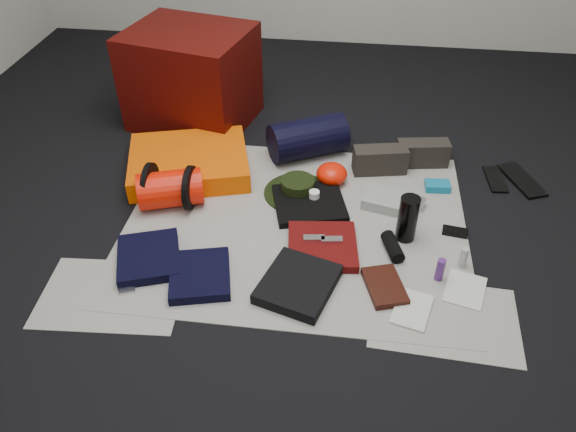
# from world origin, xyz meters

# --- Properties ---
(floor) EXTENTS (4.50, 4.50, 0.02)m
(floor) POSITION_xyz_m (0.00, 0.00, -0.01)
(floor) COLOR black
(floor) RESTS_ON ground
(newspaper_mat) EXTENTS (1.60, 1.30, 0.01)m
(newspaper_mat) POSITION_xyz_m (0.00, 0.00, 0.00)
(newspaper_mat) COLOR #BBB7AC
(newspaper_mat) RESTS_ON floor
(newspaper_sheet_front_left) EXTENTS (0.61, 0.44, 0.00)m
(newspaper_sheet_front_left) POSITION_xyz_m (-0.70, -0.55, 0.00)
(newspaper_sheet_front_left) COLOR #BBB7AC
(newspaper_sheet_front_left) RESTS_ON floor
(newspaper_sheet_front_right) EXTENTS (0.60, 0.43, 0.00)m
(newspaper_sheet_front_right) POSITION_xyz_m (0.65, -0.50, 0.00)
(newspaper_sheet_front_right) COLOR #BBB7AC
(newspaper_sheet_front_right) RESTS_ON floor
(red_cabinet) EXTENTS (0.77, 0.69, 0.55)m
(red_cabinet) POSITION_xyz_m (-0.72, 0.92, 0.28)
(red_cabinet) COLOR #470805
(red_cabinet) RESTS_ON floor
(sleeping_pad) EXTENTS (0.72, 0.65, 0.11)m
(sleeping_pad) POSITION_xyz_m (-0.61, 0.36, 0.06)
(sleeping_pad) COLOR #F95D02
(sleeping_pad) RESTS_ON newspaper_mat
(stuff_sack) EXTENTS (0.35, 0.27, 0.18)m
(stuff_sack) POSITION_xyz_m (-0.62, 0.07, 0.10)
(stuff_sack) COLOR red
(stuff_sack) RESTS_ON newspaper_mat
(sack_strap_left) EXTENTS (0.02, 0.22, 0.22)m
(sack_strap_left) POSITION_xyz_m (-0.72, 0.07, 0.11)
(sack_strap_left) COLOR black
(sack_strap_left) RESTS_ON newspaper_mat
(sack_strap_right) EXTENTS (0.02, 0.22, 0.22)m
(sack_strap_right) POSITION_xyz_m (-0.52, 0.07, 0.11)
(sack_strap_right) COLOR black
(sack_strap_right) RESTS_ON newspaper_mat
(navy_duffel) EXTENTS (0.47, 0.38, 0.22)m
(navy_duffel) POSITION_xyz_m (-0.01, 0.60, 0.11)
(navy_duffel) COLOR black
(navy_duffel) RESTS_ON newspaper_mat
(boonie_brim) EXTENTS (0.45, 0.45, 0.01)m
(boonie_brim) POSITION_xyz_m (-0.02, 0.23, 0.01)
(boonie_brim) COLOR black
(boonie_brim) RESTS_ON newspaper_mat
(boonie_crown) EXTENTS (0.17, 0.17, 0.07)m
(boonie_crown) POSITION_xyz_m (-0.02, 0.23, 0.05)
(boonie_crown) COLOR black
(boonie_crown) RESTS_ON boonie_brim
(hiking_boot_left) EXTENTS (0.30, 0.16, 0.14)m
(hiking_boot_left) POSITION_xyz_m (0.39, 0.49, 0.08)
(hiking_boot_left) COLOR #2D2923
(hiking_boot_left) RESTS_ON newspaper_mat
(hiking_boot_right) EXTENTS (0.29, 0.14, 0.14)m
(hiking_boot_right) POSITION_xyz_m (0.62, 0.59, 0.07)
(hiking_boot_right) COLOR #2D2923
(hiking_boot_right) RESTS_ON newspaper_mat
(flip_flop_left) EXTENTS (0.10, 0.24, 0.01)m
(flip_flop_left) POSITION_xyz_m (1.00, 0.49, 0.01)
(flip_flop_left) COLOR black
(flip_flop_left) RESTS_ON floor
(flip_flop_right) EXTENTS (0.22, 0.33, 0.02)m
(flip_flop_right) POSITION_xyz_m (1.13, 0.50, 0.01)
(flip_flop_right) COLOR black
(flip_flop_right) RESTS_ON floor
(trousers_navy_a) EXTENTS (0.35, 0.37, 0.05)m
(trousers_navy_a) POSITION_xyz_m (-0.61, -0.34, 0.03)
(trousers_navy_a) COLOR black
(trousers_navy_a) RESTS_ON newspaper_mat
(trousers_navy_b) EXTENTS (0.31, 0.34, 0.04)m
(trousers_navy_b) POSITION_xyz_m (-0.36, -0.42, 0.03)
(trousers_navy_b) COLOR black
(trousers_navy_b) RESTS_ON newspaper_mat
(trousers_charcoal) EXTENTS (0.36, 0.39, 0.05)m
(trousers_charcoal) POSITION_xyz_m (0.06, -0.42, 0.03)
(trousers_charcoal) COLOR black
(trousers_charcoal) RESTS_ON newspaper_mat
(black_tshirt) EXTENTS (0.41, 0.39, 0.03)m
(black_tshirt) POSITION_xyz_m (0.05, 0.14, 0.02)
(black_tshirt) COLOR black
(black_tshirt) RESTS_ON newspaper_mat
(red_shirt) EXTENTS (0.34, 0.34, 0.04)m
(red_shirt) POSITION_xyz_m (0.14, -0.17, 0.03)
(red_shirt) COLOR #540909
(red_shirt) RESTS_ON newspaper_mat
(orange_stuff_sack) EXTENTS (0.16, 0.16, 0.11)m
(orange_stuff_sack) POSITION_xyz_m (0.14, 0.35, 0.06)
(orange_stuff_sack) COLOR red
(orange_stuff_sack) RESTS_ON newspaper_mat
(first_aid_pouch) EXTENTS (0.25, 0.21, 0.05)m
(first_aid_pouch) POSITION_xyz_m (0.43, 0.20, 0.03)
(first_aid_pouch) COLOR gray
(first_aid_pouch) RESTS_ON newspaper_mat
(water_bottle) EXTENTS (0.10, 0.10, 0.23)m
(water_bottle) POSITION_xyz_m (0.51, -0.04, 0.12)
(water_bottle) COLOR black
(water_bottle) RESTS_ON newspaper_mat
(speaker) EXTENTS (0.11, 0.17, 0.06)m
(speaker) POSITION_xyz_m (0.45, -0.14, 0.04)
(speaker) COLOR black
(speaker) RESTS_ON newspaper_mat
(compact_camera) EXTENTS (0.13, 0.11, 0.05)m
(compact_camera) POSITION_xyz_m (0.56, 0.21, 0.03)
(compact_camera) COLOR silver
(compact_camera) RESTS_ON newspaper_mat
(cyan_case) EXTENTS (0.13, 0.09, 0.04)m
(cyan_case) POSITION_xyz_m (0.69, 0.36, 0.03)
(cyan_case) COLOR #10759C
(cyan_case) RESTS_ON newspaper_mat
(toiletry_purple) EXTENTS (0.04, 0.04, 0.11)m
(toiletry_purple) POSITION_xyz_m (0.64, -0.29, 0.06)
(toiletry_purple) COLOR #512475
(toiletry_purple) RESTS_ON newspaper_mat
(toiletry_clear) EXTENTS (0.04, 0.04, 0.10)m
(toiletry_clear) POSITION_xyz_m (0.75, -0.19, 0.06)
(toiletry_clear) COLOR #A1A5A1
(toiletry_clear) RESTS_ON newspaper_mat
(paperback_book) EXTENTS (0.20, 0.25, 0.03)m
(paperback_book) POSITION_xyz_m (0.42, -0.38, 0.02)
(paperback_book) COLOR black
(paperback_book) RESTS_ON newspaper_mat
(map_booklet) EXTENTS (0.19, 0.23, 0.01)m
(map_booklet) POSITION_xyz_m (0.53, -0.48, 0.01)
(map_booklet) COLOR beige
(map_booklet) RESTS_ON newspaper_mat
(map_printout) EXTENTS (0.20, 0.23, 0.01)m
(map_printout) POSITION_xyz_m (0.75, -0.34, 0.01)
(map_printout) COLOR beige
(map_printout) RESTS_ON newspaper_mat
(sunglasses) EXTENTS (0.12, 0.06, 0.03)m
(sunglasses) POSITION_xyz_m (0.74, 0.02, 0.02)
(sunglasses) COLOR black
(sunglasses) RESTS_ON newspaper_mat
(key_cluster) EXTENTS (0.09, 0.09, 0.01)m
(key_cluster) POSITION_xyz_m (-0.65, -0.51, 0.01)
(key_cluster) COLOR silver
(key_cluster) RESTS_ON newspaper_mat
(tape_roll) EXTENTS (0.05, 0.05, 0.04)m
(tape_roll) POSITION_xyz_m (0.07, 0.17, 0.06)
(tape_roll) COLOR white
(tape_roll) RESTS_ON black_tshirt
(energy_bar_a) EXTENTS (0.10, 0.05, 0.01)m
(energy_bar_a) POSITION_xyz_m (0.10, -0.15, 0.05)
(energy_bar_a) COLOR silver
(energy_bar_a) RESTS_ON red_shirt
(energy_bar_b) EXTENTS (0.10, 0.05, 0.01)m
(energy_bar_b) POSITION_xyz_m (0.18, -0.15, 0.05)
(energy_bar_b) COLOR silver
(energy_bar_b) RESTS_ON red_shirt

